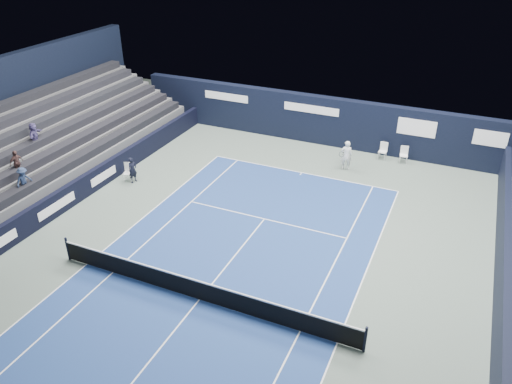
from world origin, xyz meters
TOP-DOWN VIEW (x-y plane):
  - ground at (0.00, 2.00)m, footprint 48.00×48.00m
  - court_surface at (0.00, 0.00)m, footprint 10.97×23.77m
  - enclosure_wall_right at (10.50, 6.00)m, footprint 0.30×22.00m
  - folding_chair_back_a at (3.83, 15.75)m, footprint 0.48×0.51m
  - folding_chair_back_b at (5.07, 15.67)m, footprint 0.52×0.51m
  - line_judge_chair at (-8.52, 7.09)m, footprint 0.58×0.57m
  - line_judge at (-8.17, 7.05)m, footprint 0.49×0.61m
  - court_markings at (0.00, 0.00)m, footprint 11.03×23.83m
  - tennis_net at (0.00, 0.00)m, footprint 12.90×0.10m
  - back_sponsor_wall at (0.01, 16.50)m, footprint 26.00×0.63m
  - side_barrier_left at (-9.50, 5.97)m, footprint 0.33×22.00m
  - spectator_stand at (-13.27, 6.98)m, footprint 6.00×18.00m
  - tennis_player at (2.15, 13.36)m, footprint 0.75×0.92m

SIDE VIEW (x-z plane):
  - ground at x=0.00m, z-range 0.00..0.00m
  - court_surface at x=0.00m, z-range 0.00..0.01m
  - court_markings at x=0.00m, z-range 0.01..0.01m
  - tennis_net at x=0.00m, z-range -0.04..1.06m
  - folding_chair_back_b at x=5.07m, z-range 0.07..1.10m
  - line_judge_chair at x=-8.52m, z-range 0.07..1.12m
  - side_barrier_left at x=-9.50m, z-range 0.00..1.20m
  - folding_chair_back_a at x=3.83m, z-range 0.17..1.22m
  - line_judge at x=-8.17m, z-range 0.00..1.46m
  - tennis_player at x=2.15m, z-range 0.00..1.78m
  - enclosure_wall_right at x=10.50m, z-range 0.00..1.80m
  - back_sponsor_wall at x=0.01m, z-range 0.00..3.10m
  - spectator_stand at x=-13.27m, z-range -1.24..5.16m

